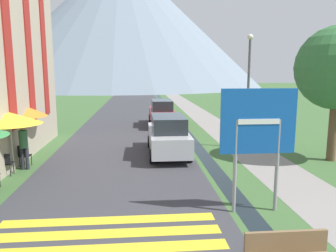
# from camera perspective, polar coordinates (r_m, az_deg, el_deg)

# --- Properties ---
(ground_plane) EXTENTS (160.00, 160.00, 0.00)m
(ground_plane) POSITION_cam_1_polar(r_m,az_deg,el_deg) (23.72, -0.89, 0.34)
(ground_plane) COLOR #3D6033
(road) EXTENTS (6.40, 60.00, 0.01)m
(road) POSITION_cam_1_polar(r_m,az_deg,el_deg) (33.57, -6.39, 3.01)
(road) COLOR #38383D
(road) RESTS_ON ground_plane
(footpath) EXTENTS (2.20, 60.00, 0.01)m
(footpath) POSITION_cam_1_polar(r_m,az_deg,el_deg) (33.98, 3.96, 3.12)
(footpath) COLOR gray
(footpath) RESTS_ON ground_plane
(drainage_channel) EXTENTS (0.60, 60.00, 0.00)m
(drainage_channel) POSITION_cam_1_polar(r_m,az_deg,el_deg) (33.69, -0.08, 3.09)
(drainage_channel) COLOR black
(drainage_channel) RESTS_ON ground_plane
(crosswalk_marking) EXTENTS (5.44, 1.84, 0.01)m
(crosswalk_marking) POSITION_cam_1_polar(r_m,az_deg,el_deg) (8.26, -10.65, -17.94)
(crosswalk_marking) COLOR yellow
(crosswalk_marking) RESTS_ON ground_plane
(mountain_distant) EXTENTS (69.95, 69.95, 32.67)m
(mountain_distant) POSITION_cam_1_polar(r_m,az_deg,el_deg) (87.68, -8.19, 17.68)
(mountain_distant) COLOR slate
(mountain_distant) RESTS_ON ground_plane
(road_sign) EXTENTS (2.03, 0.11, 3.35)m
(road_sign) POSITION_cam_1_polar(r_m,az_deg,el_deg) (8.93, 15.39, -0.95)
(road_sign) COLOR gray
(road_sign) RESTS_ON ground_plane
(parked_car_near) EXTENTS (1.78, 4.56, 1.82)m
(parked_car_near) POSITION_cam_1_polar(r_m,az_deg,el_deg) (14.91, 0.01, -1.60)
(parked_car_near) COLOR #B2B2B7
(parked_car_near) RESTS_ON ground_plane
(parked_car_far) EXTENTS (1.72, 4.50, 1.82)m
(parked_car_far) POSITION_cam_1_polar(r_m,az_deg,el_deg) (22.91, -1.12, 2.32)
(parked_car_far) COLOR #A31919
(parked_car_far) RESTS_ON ground_plane
(cafe_chair_far_left) EXTENTS (0.40, 0.40, 0.85)m
(cafe_chair_far_left) POSITION_cam_1_polar(r_m,az_deg,el_deg) (14.24, -23.71, -4.59)
(cafe_chair_far_left) COLOR black
(cafe_chair_far_left) RESTS_ON ground_plane
(cafe_chair_far_right) EXTENTS (0.40, 0.40, 0.85)m
(cafe_chair_far_right) POSITION_cam_1_polar(r_m,az_deg,el_deg) (14.56, -24.77, -4.37)
(cafe_chair_far_right) COLOR black
(cafe_chair_far_right) RESTS_ON ground_plane
(cafe_chair_middle) EXTENTS (0.40, 0.40, 0.85)m
(cafe_chair_middle) POSITION_cam_1_polar(r_m,az_deg,el_deg) (13.37, -26.41, -5.68)
(cafe_chair_middle) COLOR black
(cafe_chair_middle) RESTS_ON ground_plane
(cafe_umbrella_middle_yellow) EXTENTS (2.30, 2.30, 2.30)m
(cafe_umbrella_middle_yellow) POSITION_cam_1_polar(r_m,az_deg,el_deg) (13.38, -25.85, 1.21)
(cafe_umbrella_middle_yellow) COLOR #B7B2A8
(cafe_umbrella_middle_yellow) RESTS_ON ground_plane
(cafe_umbrella_rear_orange) EXTENTS (2.18, 2.18, 2.35)m
(cafe_umbrella_rear_orange) POSITION_cam_1_polar(r_m,az_deg,el_deg) (15.84, -24.13, 2.48)
(cafe_umbrella_rear_orange) COLOR #B7B2A8
(cafe_umbrella_rear_orange) RESTS_ON ground_plane
(person_standing_terrace) EXTENTS (0.32, 0.32, 1.75)m
(person_standing_terrace) POSITION_cam_1_polar(r_m,az_deg,el_deg) (13.82, -23.84, -2.88)
(person_standing_terrace) COLOR #282833
(person_standing_terrace) RESTS_ON ground_plane
(streetlamp) EXTENTS (0.28, 0.28, 5.54)m
(streetlamp) POSITION_cam_1_polar(r_m,az_deg,el_deg) (16.56, 13.84, 7.42)
(streetlamp) COLOR #515156
(streetlamp) RESTS_ON ground_plane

